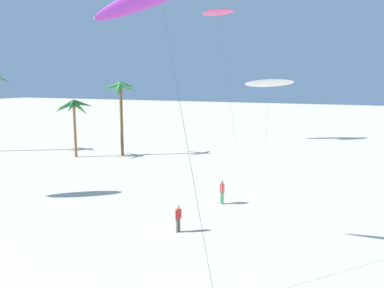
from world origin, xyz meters
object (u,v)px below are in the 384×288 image
(palm_tree_2, at_px, (121,95))
(palm_tree_1, at_px, (73,109))
(flying_kite_5, at_px, (218,12))
(person_near_right, at_px, (222,191))
(person_foreground_walker, at_px, (178,217))
(flying_kite_3, at_px, (270,83))

(palm_tree_2, bearing_deg, palm_tree_1, -143.31)
(flying_kite_5, height_order, person_near_right, flying_kite_5)
(person_foreground_walker, bearing_deg, palm_tree_1, 142.93)
(flying_kite_5, relative_size, person_foreground_walker, 11.51)
(palm_tree_2, relative_size, flying_kite_5, 0.46)
(palm_tree_1, bearing_deg, flying_kite_3, 52.39)
(palm_tree_1, height_order, person_foreground_walker, palm_tree_1)
(palm_tree_2, bearing_deg, person_foreground_walker, -48.91)
(person_near_right, bearing_deg, flying_kite_3, 96.97)
(person_foreground_walker, distance_m, person_near_right, 5.92)
(palm_tree_1, relative_size, person_near_right, 3.88)
(flying_kite_5, bearing_deg, person_near_right, -69.28)
(palm_tree_1, height_order, palm_tree_2, palm_tree_2)
(person_foreground_walker, bearing_deg, flying_kite_5, 106.26)
(palm_tree_2, xyz_separation_m, person_near_right, (16.68, -12.55, -6.05))
(palm_tree_1, xyz_separation_m, flying_kite_5, (10.79, 17.21, 12.29))
(palm_tree_1, relative_size, flying_kite_5, 0.35)
(flying_kite_5, relative_size, person_near_right, 11.01)
(flying_kite_3, distance_m, person_near_right, 32.58)
(flying_kite_3, relative_size, person_foreground_walker, 5.88)
(flying_kite_3, bearing_deg, flying_kite_5, -141.93)
(flying_kite_3, xyz_separation_m, person_near_right, (3.85, -31.52, -7.32))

